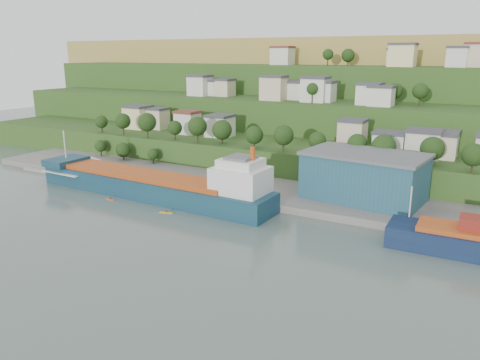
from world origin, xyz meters
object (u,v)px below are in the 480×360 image
Objects in this scene: cargo_ship_near at (157,187)px; caravan at (93,163)px; warehouse at (364,176)px; kayak_orange at (110,199)px.

caravan is (-40.40, 14.35, -0.44)m from cargo_ship_near.
cargo_ship_near is 2.36× the size of warehouse.
kayak_orange is (-64.00, -29.30, -8.21)m from warehouse.
caravan is (-93.92, -6.61, -5.69)m from warehouse.
cargo_ship_near is 57.72m from warehouse.
caravan is 2.21× the size of kayak_orange.
kayak_orange is (29.92, -22.68, -2.53)m from caravan.
cargo_ship_near is at bearing -152.05° from warehouse.
warehouse is 94.33m from caravan.
cargo_ship_near reaches higher than kayak_orange.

